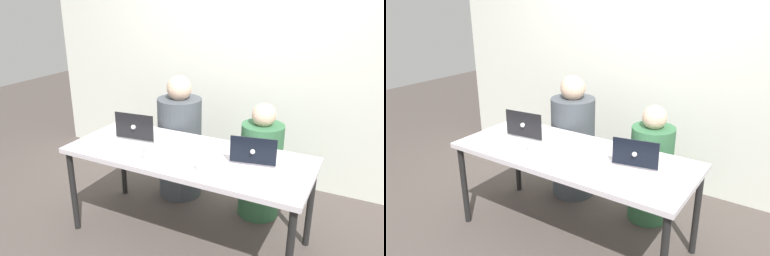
{
  "view_description": "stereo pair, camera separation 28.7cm",
  "coord_description": "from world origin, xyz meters",
  "views": [
    {
      "loc": [
        1.24,
        -2.32,
        1.92
      ],
      "look_at": [
        0.0,
        0.08,
        0.93
      ],
      "focal_mm": 35.0,
      "sensor_mm": 36.0,
      "label": 1
    },
    {
      "loc": [
        1.48,
        -2.17,
        1.92
      ],
      "look_at": [
        0.0,
        0.08,
        0.93
      ],
      "focal_mm": 35.0,
      "sensor_mm": 36.0,
      "label": 2
    }
  ],
  "objects": [
    {
      "name": "desk",
      "position": [
        0.0,
        0.0,
        0.69
      ],
      "size": [
        1.89,
        0.77,
        0.75
      ],
      "color": "silver",
      "rests_on": "ground"
    },
    {
      "name": "person_on_right",
      "position": [
        0.41,
        0.61,
        0.47
      ],
      "size": [
        0.38,
        0.38,
        1.05
      ],
      "rotation": [
        0.0,
        0.0,
        3.18
      ],
      "color": "#346841",
      "rests_on": "ground"
    },
    {
      "name": "laptop_back_left",
      "position": [
        -0.51,
        0.1,
        0.81
      ],
      "size": [
        0.37,
        0.29,
        0.24
      ],
      "rotation": [
        0.0,
        0.0,
        3.25
      ],
      "color": "#B0B7B5",
      "rests_on": "desk"
    },
    {
      "name": "person_on_left",
      "position": [
        -0.41,
        0.61,
        0.53
      ],
      "size": [
        0.47,
        0.47,
        1.2
      ],
      "rotation": [
        0.0,
        0.0,
        3.28
      ],
      "color": "#444A50",
      "rests_on": "ground"
    },
    {
      "name": "laptop_back_right",
      "position": [
        0.5,
        0.09,
        0.8
      ],
      "size": [
        0.36,
        0.28,
        0.21
      ],
      "rotation": [
        0.0,
        0.0,
        3.33
      ],
      "color": "#B6B2BA",
      "rests_on": "desk"
    },
    {
      "name": "water_glass_left",
      "position": [
        -0.19,
        -0.25,
        0.8
      ],
      "size": [
        0.07,
        0.07,
        0.1
      ],
      "color": "silver",
      "rests_on": "desk"
    },
    {
      "name": "water_glass_right",
      "position": [
        0.23,
        -0.22,
        0.79
      ],
      "size": [
        0.07,
        0.07,
        0.09
      ],
      "color": "white",
      "rests_on": "desk"
    },
    {
      "name": "back_wall",
      "position": [
        0.0,
        1.33,
        1.28
      ],
      "size": [
        4.92,
        0.1,
        2.55
      ],
      "primitive_type": "cube",
      "color": "silver",
      "rests_on": "ground"
    },
    {
      "name": "ground_plane",
      "position": [
        0.0,
        0.0,
        0.0
      ],
      "size": [
        12.0,
        12.0,
        0.0
      ],
      "primitive_type": "plane",
      "color": "#4B423E"
    }
  ]
}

